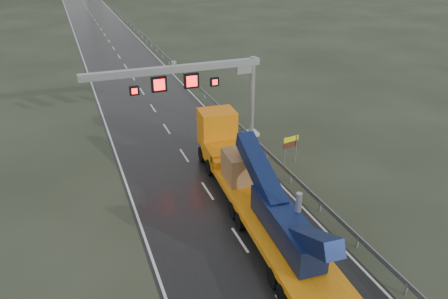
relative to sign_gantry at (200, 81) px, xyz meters
name	(u,v)px	position (x,y,z in m)	size (l,w,h in m)	color
ground	(270,285)	(-2.10, -17.99, -5.61)	(400.00, 400.00, 0.00)	#262D1F
road	(133,78)	(-2.10, 22.01, -5.60)	(11.00, 200.00, 0.02)	black
guardrail	(202,90)	(4.00, 12.01, -4.91)	(0.20, 140.00, 1.40)	slate
sign_gantry	(200,81)	(0.00, 0.00, 0.00)	(14.90, 1.20, 7.42)	silver
heavy_haul_truck	(250,181)	(-0.09, -10.78, -3.69)	(4.29, 21.26, 4.96)	orange
exit_sign_pair	(291,145)	(5.38, -6.28, -3.94)	(1.39, 0.29, 2.39)	#979AA0
striped_barrier	(234,123)	(3.90, 2.01, -5.12)	(0.58, 0.31, 0.98)	red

